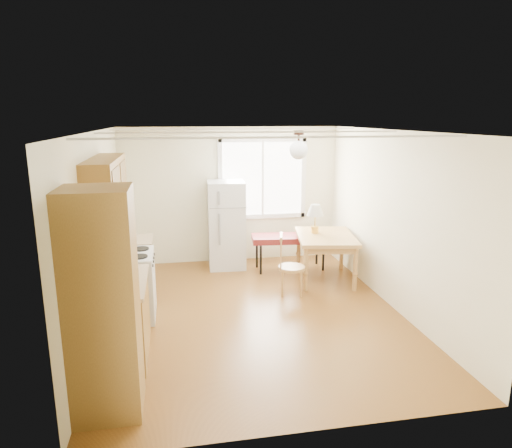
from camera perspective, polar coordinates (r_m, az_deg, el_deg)
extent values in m
cube|color=#593312|center=(6.49, -0.22, -11.10)|extent=(4.60, 5.60, 0.12)
cube|color=white|center=(5.91, -0.24, 11.56)|extent=(4.60, 5.60, 0.12)
cube|color=#F6F0C5|center=(8.50, -3.20, 3.61)|extent=(4.60, 0.10, 2.50)
cube|color=#F6F0C5|center=(3.76, 6.59, -9.19)|extent=(4.60, 0.10, 2.50)
cube|color=#F6F0C5|center=(6.06, -19.18, -1.09)|extent=(0.10, 5.60, 2.50)
cube|color=#F6F0C5|center=(6.71, 16.83, 0.43)|extent=(0.10, 5.60, 2.50)
cube|color=brown|center=(4.34, -18.59, -9.52)|extent=(0.60, 0.60, 2.10)
cube|color=brown|center=(5.49, -16.67, -11.49)|extent=(0.60, 1.10, 0.86)
cube|color=tan|center=(5.32, -16.89, -7.08)|extent=(0.62, 1.14, 0.04)
cube|color=silver|center=(6.45, -15.50, -7.44)|extent=(0.65, 0.76, 0.90)
cube|color=brown|center=(7.16, -15.19, -5.49)|extent=(0.60, 0.60, 0.86)
cube|color=brown|center=(5.78, -18.23, 4.38)|extent=(0.33, 1.60, 0.70)
cube|color=white|center=(8.53, 0.81, 5.70)|extent=(1.50, 0.02, 1.35)
cylinder|color=black|center=(6.46, 5.37, 11.30)|extent=(0.14, 0.14, 0.06)
cylinder|color=black|center=(6.46, 5.35, 10.41)|extent=(0.03, 0.03, 0.16)
sphere|color=white|center=(6.47, 5.33, 9.17)|extent=(0.26, 0.26, 0.26)
cube|color=silver|center=(8.21, -3.71, -0.08)|extent=(0.68, 0.68, 1.57)
cube|color=gray|center=(7.82, -3.48, 2.01)|extent=(0.65, 0.02, 0.02)
cube|color=gray|center=(7.83, -4.61, 0.43)|extent=(0.03, 0.03, 0.94)
cube|color=maroon|center=(8.12, 4.28, -1.80)|extent=(1.39, 0.63, 0.10)
cylinder|color=black|center=(7.91, 0.60, -4.52)|extent=(0.04, 0.04, 0.52)
cylinder|color=black|center=(8.19, 8.42, -4.04)|extent=(0.04, 0.04, 0.52)
cylinder|color=black|center=(8.26, 0.10, -3.73)|extent=(0.04, 0.04, 0.52)
cylinder|color=black|center=(8.53, 7.61, -3.30)|extent=(0.04, 0.04, 0.52)
cube|color=#A67940|center=(7.64, 8.72, -1.60)|extent=(1.11, 1.36, 0.06)
cube|color=#A67940|center=(7.66, 8.69, -2.18)|extent=(0.99, 1.24, 0.10)
cylinder|color=#A67940|center=(7.18, 6.22, -5.68)|extent=(0.07, 0.07, 0.70)
cylinder|color=#A67940|center=(7.32, 12.30, -5.56)|extent=(0.07, 0.07, 0.70)
cylinder|color=#A67940|center=(8.21, 5.34, -3.22)|extent=(0.07, 0.07, 0.70)
cylinder|color=#A67940|center=(8.32, 10.67, -3.17)|extent=(0.07, 0.07, 0.70)
cylinder|color=#A67940|center=(7.04, 4.48, -5.48)|extent=(0.41, 0.41, 0.05)
cylinder|color=#A67940|center=(6.98, 3.31, -7.46)|extent=(0.04, 0.04, 0.42)
cylinder|color=#A67940|center=(6.98, 5.61, -7.48)|extent=(0.04, 0.04, 0.42)
cylinder|color=#A67940|center=(7.24, 3.32, -6.68)|extent=(0.04, 0.04, 0.42)
cylinder|color=#A67940|center=(7.24, 5.54, -6.70)|extent=(0.04, 0.04, 0.42)
cylinder|color=gold|center=(7.74, 7.35, -0.70)|extent=(0.13, 0.13, 0.11)
cylinder|color=gold|center=(7.71, 7.38, 0.38)|extent=(0.02, 0.02, 0.19)
cone|color=beige|center=(7.67, 7.43, 1.75)|extent=(0.28, 0.28, 0.19)
cube|color=black|center=(4.88, -17.86, -8.19)|extent=(0.21, 0.25, 0.09)
cube|color=black|center=(4.72, -18.18, -6.38)|extent=(0.20, 0.08, 0.31)
cylinder|color=black|center=(4.90, -17.87, -6.75)|extent=(0.16, 0.16, 0.13)
cylinder|color=red|center=(5.20, -18.20, -6.52)|extent=(0.11, 0.11, 0.16)
sphere|color=red|center=(5.16, -18.29, -5.43)|extent=(0.05, 0.05, 0.05)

